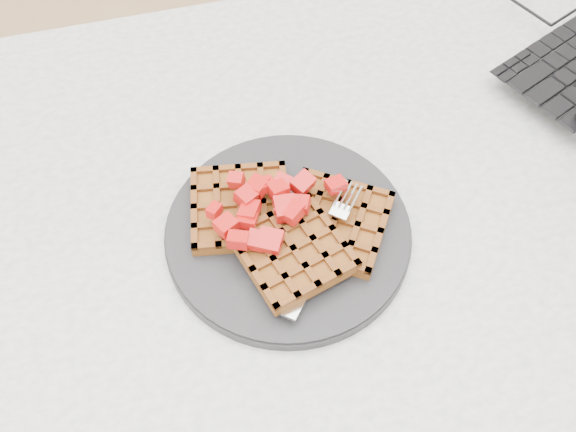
{
  "coord_description": "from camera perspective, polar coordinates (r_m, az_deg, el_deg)",
  "views": [
    {
      "loc": [
        -0.18,
        -0.38,
        1.36
      ],
      "look_at": [
        -0.09,
        -0.02,
        0.79
      ],
      "focal_mm": 40.0,
      "sensor_mm": 36.0,
      "label": 1
    }
  ],
  "objects": [
    {
      "name": "ground",
      "position": [
        1.42,
        3.41,
        -16.5
      ],
      "size": [
        4.0,
        4.0,
        0.0
      ],
      "primitive_type": "plane",
      "color": "tan",
      "rests_on": "ground"
    },
    {
      "name": "table",
      "position": [
        0.84,
        5.58,
        -3.64
      ],
      "size": [
        1.2,
        0.8,
        0.75
      ],
      "color": "silver",
      "rests_on": "ground"
    },
    {
      "name": "plate",
      "position": [
        0.71,
        0.0,
        -1.43
      ],
      "size": [
        0.27,
        0.27,
        0.02
      ],
      "primitive_type": "cylinder",
      "color": "black",
      "rests_on": "table"
    },
    {
      "name": "waffles",
      "position": [
        0.69,
        0.09,
        -0.84
      ],
      "size": [
        0.23,
        0.2,
        0.03
      ],
      "color": "brown",
      "rests_on": "plate"
    },
    {
      "name": "strawberry_pile",
      "position": [
        0.67,
        0.0,
        0.66
      ],
      "size": [
        0.15,
        0.15,
        0.02
      ],
      "primitive_type": null,
      "color": "#9E0406",
      "rests_on": "waffles"
    },
    {
      "name": "fork",
      "position": [
        0.68,
        3.51,
        -2.49
      ],
      "size": [
        0.13,
        0.15,
        0.02
      ],
      "primitive_type": null,
      "rotation": [
        0.0,
        0.0,
        -0.7
      ],
      "color": "silver",
      "rests_on": "plate"
    }
  ]
}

